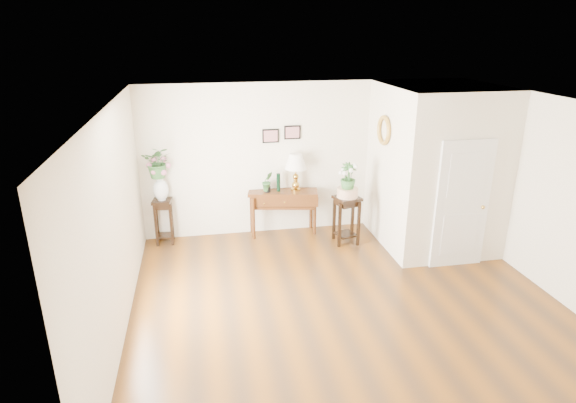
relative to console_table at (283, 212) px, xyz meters
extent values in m
cube|color=brown|center=(0.46, -2.57, -0.42)|extent=(6.00, 5.50, 0.02)
cube|color=white|center=(0.46, -2.57, 2.38)|extent=(6.00, 5.50, 0.02)
cube|color=white|center=(0.46, 0.18, 0.98)|extent=(6.00, 0.02, 2.80)
cube|color=white|center=(0.46, -5.32, 0.98)|extent=(6.00, 0.02, 2.80)
cube|color=white|center=(-2.54, -2.57, 0.98)|extent=(0.02, 5.50, 2.80)
cube|color=white|center=(3.46, -2.57, 0.98)|extent=(0.02, 5.50, 2.80)
cube|color=white|center=(2.56, -0.79, 0.98)|extent=(1.80, 1.95, 2.80)
cube|color=silver|center=(2.56, -1.79, 0.63)|extent=(0.90, 0.05, 2.10)
cube|color=black|center=(-0.19, 0.16, 1.43)|extent=(0.30, 0.02, 0.25)
cube|color=black|center=(0.21, 0.16, 1.48)|extent=(0.30, 0.02, 0.25)
torus|color=#AE7D2D|center=(1.62, -0.67, 1.63)|extent=(0.07, 0.51, 0.51)
cube|color=#401F06|center=(0.00, 0.00, 0.00)|extent=(1.33, 0.66, 0.85)
cube|color=gold|center=(0.24, 0.00, 0.77)|extent=(0.49, 0.49, 0.70)
cylinder|color=black|center=(-0.08, 0.00, 0.59)|extent=(0.09, 0.09, 0.34)
imported|color=#326630|center=(-0.29, 0.00, 0.61)|extent=(0.24, 0.21, 0.37)
cube|color=black|center=(-2.18, -0.02, -0.01)|extent=(0.36, 0.36, 0.83)
imported|color=#326630|center=(-2.18, -0.02, 1.09)|extent=(0.57, 0.52, 0.56)
cube|color=black|center=(1.05, -0.60, 0.01)|extent=(0.50, 0.50, 0.87)
cylinder|color=beige|center=(1.05, -0.60, 0.53)|extent=(0.38, 0.38, 0.16)
imported|color=#326630|center=(1.05, -0.60, 0.81)|extent=(0.32, 0.32, 0.49)
camera|label=1|loc=(-1.47, -8.27, 3.27)|focal=30.00mm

